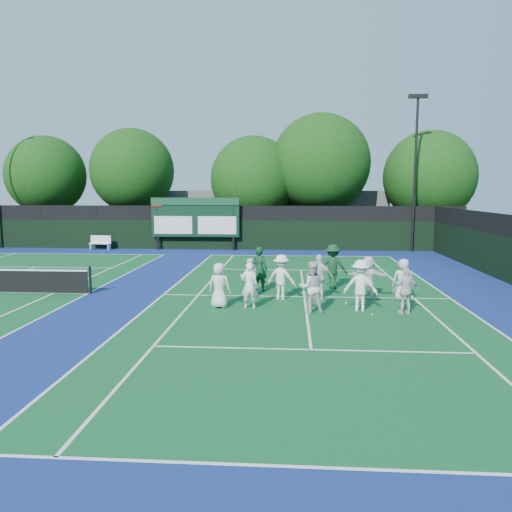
{
  "coord_description": "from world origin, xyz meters",
  "views": [
    {
      "loc": [
        -0.56,
        -17.8,
        4.08
      ],
      "look_at": [
        -2.0,
        3.0,
        1.3
      ],
      "focal_mm": 35.0,
      "sensor_mm": 36.0,
      "label": 1
    }
  ],
  "objects": [
    {
      "name": "player_front_1",
      "position": [
        -1.95,
        -1.0,
        0.81
      ],
      "size": [
        0.6,
        0.41,
        1.61
      ],
      "primitive_type": "imported",
      "rotation": [
        0.0,
        0.0,
        3.18
      ],
      "color": "white",
      "rests_on": "ground"
    },
    {
      "name": "player_front_4",
      "position": [
        3.25,
        -1.42,
        0.78
      ],
      "size": [
        0.96,
        0.54,
        1.55
      ],
      "primitive_type": "imported",
      "rotation": [
        0.0,
        0.0,
        3.32
      ],
      "color": "silver",
      "rests_on": "ground"
    },
    {
      "name": "player_back_2",
      "position": [
        0.53,
        0.61,
        0.85
      ],
      "size": [
        1.05,
        0.57,
        1.7
      ],
      "primitive_type": "imported",
      "rotation": [
        0.0,
        0.0,
        2.99
      ],
      "color": "white",
      "rests_on": "ground"
    },
    {
      "name": "tree_c",
      "position": [
        -3.18,
        19.58,
        4.66
      ],
      "size": [
        6.39,
        6.39,
        8.02
      ],
      "color": "black",
      "rests_on": "ground"
    },
    {
      "name": "clubhouse",
      "position": [
        -2.0,
        24.0,
        2.0
      ],
      "size": [
        18.0,
        6.0,
        4.0
      ],
      "primitive_type": "cube",
      "color": "#5E5D63",
      "rests_on": "ground"
    },
    {
      "name": "tennis_ball_2",
      "position": [
        2.12,
        -1.71,
        0.03
      ],
      "size": [
        0.07,
        0.07,
        0.07
      ],
      "primitive_type": "sphere",
      "color": "#C6D218",
      "rests_on": "ground"
    },
    {
      "name": "court_apron",
      "position": [
        -6.0,
        1.0,
        0.0
      ],
      "size": [
        34.0,
        32.0,
        0.01
      ],
      "primitive_type": "cube",
      "color": "navy",
      "rests_on": "ground"
    },
    {
      "name": "tree_e",
      "position": [
        9.6,
        19.58,
        4.85
      ],
      "size": [
        6.61,
        6.61,
        8.33
      ],
      "color": "black",
      "rests_on": "ground"
    },
    {
      "name": "player_back_4",
      "position": [
        3.59,
        0.55,
        0.79
      ],
      "size": [
        0.82,
        0.58,
        1.58
      ],
      "primitive_type": "imported",
      "rotation": [
        0.0,
        0.0,
        3.04
      ],
      "color": "silver",
      "rests_on": "ground"
    },
    {
      "name": "tree_d",
      "position": [
        1.76,
        19.58,
        5.79
      ],
      "size": [
        7.25,
        7.25,
        9.6
      ],
      "color": "black",
      "rests_on": "ground"
    },
    {
      "name": "tennis_ball_3",
      "position": [
        -3.37,
        3.37,
        0.03
      ],
      "size": [
        0.07,
        0.07,
        0.07
      ],
      "primitive_type": "sphere",
      "color": "#C6D218",
      "rests_on": "ground"
    },
    {
      "name": "scoreboard",
      "position": [
        -7.01,
        15.59,
        2.19
      ],
      "size": [
        6.0,
        0.21,
        3.55
      ],
      "color": "black",
      "rests_on": "ground"
    },
    {
      "name": "tennis_ball_4",
      "position": [
        -1.17,
        4.33,
        0.03
      ],
      "size": [
        0.07,
        0.07,
        0.07
      ],
      "primitive_type": "sphere",
      "color": "#C6D218",
      "rests_on": "ground"
    },
    {
      "name": "ground",
      "position": [
        0.0,
        0.0,
        0.0
      ],
      "size": [
        120.0,
        120.0,
        0.0
      ],
      "primitive_type": "plane",
      "color": "#15340E",
      "rests_on": "ground"
    },
    {
      "name": "coach_left",
      "position": [
        -1.79,
        2.06,
        0.9
      ],
      "size": [
        0.77,
        0.65,
        1.81
      ],
      "primitive_type": "imported",
      "rotation": [
        0.0,
        0.0,
        2.76
      ],
      "color": "#0E351C",
      "rests_on": "ground"
    },
    {
      "name": "player_back_3",
      "position": [
        2.36,
        0.83,
        0.82
      ],
      "size": [
        1.58,
        0.77,
        1.63
      ],
      "primitive_type": "imported",
      "rotation": [
        0.0,
        0.0,
        2.94
      ],
      "color": "white",
      "rests_on": "ground"
    },
    {
      "name": "player_front_0",
      "position": [
        -3.0,
        -0.97,
        0.79
      ],
      "size": [
        0.85,
        0.63,
        1.58
      ],
      "primitive_type": "imported",
      "rotation": [
        0.0,
        0.0,
        2.97
      ],
      "color": "white",
      "rests_on": "ground"
    },
    {
      "name": "tennis_ball_5",
      "position": [
        1.46,
        -0.08,
        0.03
      ],
      "size": [
        0.07,
        0.07,
        0.07
      ],
      "primitive_type": "sphere",
      "color": "#C6D218",
      "rests_on": "ground"
    },
    {
      "name": "player_front_2",
      "position": [
        0.16,
        -1.48,
        0.87
      ],
      "size": [
        0.91,
        0.74,
        1.74
      ],
      "primitive_type": "imported",
      "rotation": [
        0.0,
        0.0,
        3.24
      ],
      "color": "silver",
      "rests_on": "ground"
    },
    {
      "name": "near_court",
      "position": [
        0.0,
        1.0,
        0.01
      ],
      "size": [
        11.05,
        23.85,
        0.01
      ],
      "color": "#105024",
      "rests_on": "ground"
    },
    {
      "name": "tree_a",
      "position": [
        -19.06,
        19.58,
        5.01
      ],
      "size": [
        5.96,
        5.96,
        8.15
      ],
      "color": "black",
      "rests_on": "ground"
    },
    {
      "name": "player_back_1",
      "position": [
        -0.88,
        0.51,
        0.84
      ],
      "size": [
        1.24,
        0.98,
        1.69
      ],
      "primitive_type": "imported",
      "rotation": [
        0.0,
        0.0,
        2.77
      ],
      "color": "white",
      "rests_on": "ground"
    },
    {
      "name": "tree_b",
      "position": [
        -12.35,
        19.58,
        5.33
      ],
      "size": [
        6.27,
        6.27,
        8.64
      ],
      "color": "black",
      "rests_on": "ground"
    },
    {
      "name": "tennis_ball_1",
      "position": [
        0.25,
        2.6,
        0.03
      ],
      "size": [
        0.07,
        0.07,
        0.07
      ],
      "primitive_type": "sphere",
      "color": "#C6D218",
      "rests_on": "ground"
    },
    {
      "name": "light_pole_right",
      "position": [
        7.5,
        15.7,
        6.3
      ],
      "size": [
        1.2,
        0.3,
        10.12
      ],
      "color": "black",
      "rests_on": "ground"
    },
    {
      "name": "player_front_3",
      "position": [
        1.82,
        -1.09,
        0.88
      ],
      "size": [
        1.24,
        0.87,
        1.75
      ],
      "primitive_type": "imported",
      "rotation": [
        0.0,
        0.0,
        2.93
      ],
      "color": "white",
      "rests_on": "ground"
    },
    {
      "name": "player_back_0",
      "position": [
        -2.11,
        0.94,
        0.74
      ],
      "size": [
        0.76,
        0.61,
        1.48
      ],
      "primitive_type": "imported",
      "rotation": [
        0.0,
        0.0,
        3.22
      ],
      "color": "white",
      "rests_on": "ground"
    },
    {
      "name": "bench",
      "position": [
        -13.55,
        15.37,
        0.52
      ],
      "size": [
        1.57,
        0.65,
        0.96
      ],
      "color": "silver",
      "rests_on": "ground"
    },
    {
      "name": "tennis_ball_0",
      "position": [
        -1.29,
        0.49,
        0.03
      ],
      "size": [
        0.07,
        0.07,
        0.07
      ],
      "primitive_type": "sphere",
      "color": "#C6D218",
      "rests_on": "ground"
    },
    {
      "name": "coach_right",
      "position": [
        1.2,
        2.73,
        0.92
      ],
      "size": [
        1.27,
        0.83,
        1.85
      ],
      "primitive_type": "imported",
      "rotation": [
        0.0,
        0.0,
        3.01
      ],
      "color": "#0E361B",
      "rests_on": "ground"
    },
    {
      "name": "back_fence",
      "position": [
        -6.0,
        16.0,
        1.36
      ],
      "size": [
        34.0,
        0.08,
        3.0
      ],
      "color": "black",
      "rests_on": "ground"
    }
  ]
}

